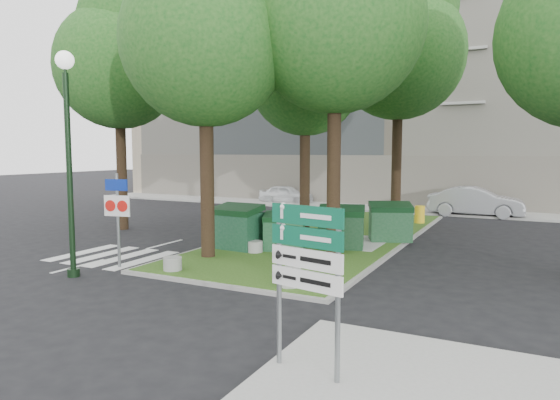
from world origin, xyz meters
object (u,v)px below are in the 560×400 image
Objects in this scene: tree_median_near_left at (208,25)px; bollard_left at (173,264)px; tree_median_far at (402,41)px; dumpster_c at (341,227)px; bollard_mid at (255,247)px; car_silver at (476,202)px; traffic_sign_pole at (118,207)px; litter_bin at (420,214)px; directional_sign at (307,263)px; dumpster_b at (284,232)px; car_white at (286,194)px; dumpster_a at (237,227)px; tree_median_near_right at (339,5)px; dumpster_d at (390,222)px; bollard_right at (289,277)px; tree_median_mid at (308,67)px; tree_street_left at (121,54)px; street_lamp at (68,137)px.

tree_median_near_left reaches higher than bollard_left.
dumpster_c is (-0.47, -6.26, -7.49)m from tree_median_far.
bollard_left reaches higher than bollard_mid.
tree_median_far is at bearing 152.36° from car_silver.
litter_bin is at bearing 52.42° from traffic_sign_pole.
bollard_mid is at bearing 136.45° from directional_sign.
dumpster_b is 2.03m from dumpster_c.
dumpster_b is at bearing -157.56° from car_white.
dumpster_a reaches higher than bollard_left.
tree_median_near_right reaches higher than dumpster_d.
bollard_right is (0.05, -11.56, -7.98)m from tree_median_far.
dumpster_c is 0.38× the size of car_silver.
directional_sign reaches higher than dumpster_a.
tree_median_near_right is at bearing -56.31° from tree_median_mid.
dumpster_b is at bearing 117.63° from bollard_right.
tree_median_far reaches higher than bollard_mid.
traffic_sign_pole is 0.78× the size of car_white.
tree_median_mid is at bearing 21.80° from tree_street_left.
tree_median_near_left reaches higher than dumpster_a.
car_white is (-3.16, 20.01, -3.25)m from street_lamp.
dumpster_c is 0.98× the size of dumpster_d.
tree_median_near_left reaches higher than bollard_mid.
dumpster_b reaches higher than bollard_mid.
tree_median_near_right reaches higher than car_silver.
litter_bin is 0.28× the size of traffic_sign_pole.
traffic_sign_pole is at bearing -149.48° from dumpster_c.
tree_median_near_right reaches higher than dumpster_a.
car_white is at bearing 120.40° from tree_median_mid.
dumpster_c is at bearing -141.86° from dumpster_d.
bollard_right is at bearing -93.37° from litter_bin.
bollard_right is 0.13× the size of car_silver.
traffic_sign_pole reaches higher than directional_sign.
tree_median_near_left is 6.53m from tree_median_mid.
tree_street_left is 9.58m from traffic_sign_pole.
street_lamp is 2.51m from traffic_sign_pole.
dumpster_b is at bearing 55.17° from street_lamp.
dumpster_c is 7.46m from traffic_sign_pole.
directional_sign is at bearing -46.07° from tree_median_near_left.
bollard_right reaches higher than bollard_left.
tree_median_near_right reaches higher than litter_bin.
tree_median_far is 13.80m from car_white.
street_lamp is (-2.21, -3.51, -3.45)m from tree_median_near_left.
bollard_left is at bearing 32.35° from street_lamp.
car_silver is (2.81, 5.60, -7.53)m from tree_median_far.
tree_median_near_right is 9.33m from bollard_left.
tree_street_left is 6.35× the size of dumpster_a.
dumpster_d is at bearing -16.17° from tree_median_mid.
litter_bin is at bearing 64.36° from dumpster_c.
tree_median_near_left reaches higher than bollard_right.
street_lamp reaches higher than litter_bin.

